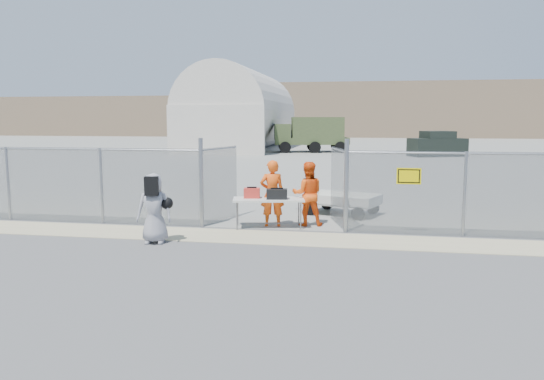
% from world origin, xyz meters
% --- Properties ---
extents(ground, '(160.00, 160.00, 0.00)m').
position_xyz_m(ground, '(0.00, 0.00, 0.00)').
color(ground, '#595959').
extents(tarmac_inside, '(160.00, 80.00, 0.01)m').
position_xyz_m(tarmac_inside, '(0.00, 42.00, 0.01)').
color(tarmac_inside, gray).
rests_on(tarmac_inside, ground).
extents(dirt_strip, '(44.00, 1.60, 0.01)m').
position_xyz_m(dirt_strip, '(0.00, 1.00, 0.01)').
color(dirt_strip, '#BFB489').
rests_on(dirt_strip, ground).
extents(distant_hills, '(140.00, 6.00, 9.00)m').
position_xyz_m(distant_hills, '(5.00, 78.00, 4.50)').
color(distant_hills, '#7F684F').
rests_on(distant_hills, ground).
extents(chain_link_fence, '(40.00, 0.20, 2.20)m').
position_xyz_m(chain_link_fence, '(0.00, 2.00, 1.10)').
color(chain_link_fence, gray).
rests_on(chain_link_fence, ground).
extents(quonset_hangar, '(9.00, 18.00, 8.00)m').
position_xyz_m(quonset_hangar, '(-10.00, 40.00, 4.00)').
color(quonset_hangar, beige).
rests_on(quonset_hangar, ground).
extents(folding_table, '(2.08, 1.20, 0.83)m').
position_xyz_m(folding_table, '(-0.14, 2.23, 0.42)').
color(folding_table, silver).
rests_on(folding_table, ground).
extents(orange_bag, '(0.48, 0.36, 0.28)m').
position_xyz_m(orange_bag, '(-0.62, 2.25, 0.97)').
color(orange_bag, red).
rests_on(orange_bag, folding_table).
extents(black_duffel, '(0.61, 0.41, 0.27)m').
position_xyz_m(black_duffel, '(0.11, 2.18, 0.97)').
color(black_duffel, black).
rests_on(black_duffel, folding_table).
extents(security_worker_left, '(0.76, 0.58, 1.88)m').
position_xyz_m(security_worker_left, '(-0.08, 2.45, 0.94)').
color(security_worker_left, '#FF5611').
rests_on(security_worker_left, ground).
extents(security_worker_right, '(1.00, 0.84, 1.83)m').
position_xyz_m(security_worker_right, '(0.89, 2.74, 0.91)').
color(security_worker_right, '#FF5611').
rests_on(security_worker_right, ground).
extents(visitor, '(0.92, 0.68, 1.72)m').
position_xyz_m(visitor, '(-2.55, -0.04, 0.86)').
color(visitor, gray).
rests_on(visitor, ground).
extents(utility_trailer, '(3.29, 2.46, 0.71)m').
position_xyz_m(utility_trailer, '(1.77, 4.65, 0.36)').
color(utility_trailer, silver).
rests_on(utility_trailer, ground).
extents(military_truck, '(7.03, 3.70, 3.19)m').
position_xyz_m(military_truck, '(-2.47, 36.37, 1.59)').
color(military_truck, '#44542D').
rests_on(military_truck, ground).
extents(parked_vehicle_near, '(4.85, 3.51, 2.00)m').
position_xyz_m(parked_vehicle_near, '(8.13, 32.58, 1.00)').
color(parked_vehicle_near, black).
rests_on(parked_vehicle_near, ground).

